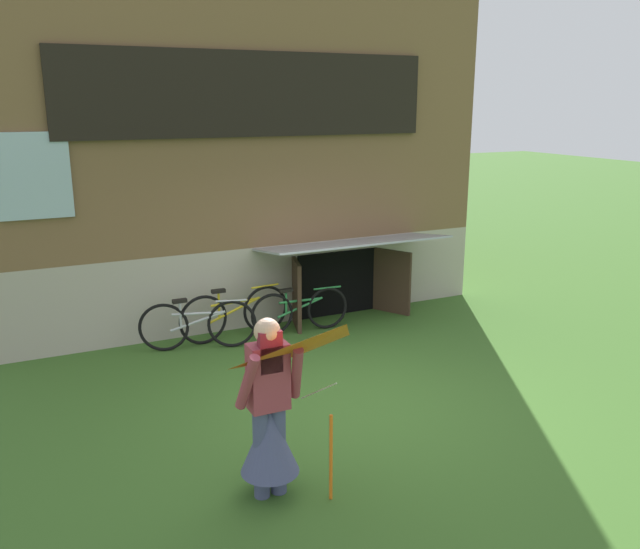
{
  "coord_description": "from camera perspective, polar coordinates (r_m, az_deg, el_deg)",
  "views": [
    {
      "loc": [
        -3.35,
        -6.21,
        3.39
      ],
      "look_at": [
        -0.05,
        0.67,
        1.38
      ],
      "focal_mm": 37.1,
      "sensor_mm": 36.0,
      "label": 1
    }
  ],
  "objects": [
    {
      "name": "log_house",
      "position": [
        12.15,
        -9.8,
        11.08
      ],
      "size": [
        7.86,
        6.01,
        5.32
      ],
      "color": "#ADA393",
      "rests_on": "ground_plane"
    },
    {
      "name": "bicycle_silver",
      "position": [
        9.42,
        -10.49,
        -4.27
      ],
      "size": [
        1.58,
        0.5,
        0.75
      ],
      "rotation": [
        0.0,
        0.0,
        -0.28
      ],
      "color": "black",
      "rests_on": "ground_plane"
    },
    {
      "name": "person",
      "position": [
        5.87,
        -4.4,
        -12.66
      ],
      "size": [
        0.61,
        0.53,
        1.65
      ],
      "rotation": [
        0.0,
        0.0,
        -0.09
      ],
      "color": "#474C75",
      "rests_on": "ground_plane"
    },
    {
      "name": "ground_plane",
      "position": [
        7.83,
        2.46,
        -10.95
      ],
      "size": [
        60.0,
        60.0,
        0.0
      ],
      "primitive_type": "plane",
      "color": "#386023"
    },
    {
      "name": "bicycle_green",
      "position": [
        9.95,
        -1.74,
        -3.1
      ],
      "size": [
        1.54,
        0.15,
        0.7
      ],
      "rotation": [
        0.0,
        0.0,
        -0.07
      ],
      "color": "black",
      "rests_on": "ground_plane"
    },
    {
      "name": "bicycle_yellow",
      "position": [
        9.77,
        -7.35,
        -3.34
      ],
      "size": [
        1.71,
        0.2,
        0.78
      ],
      "rotation": [
        0.0,
        0.0,
        0.09
      ],
      "color": "black",
      "rests_on": "ground_plane"
    },
    {
      "name": "kite",
      "position": [
        5.29,
        2.25,
        -8.72
      ],
      "size": [
        1.08,
        1.17,
        1.55
      ],
      "color": "orange",
      "rests_on": "ground_plane"
    }
  ]
}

